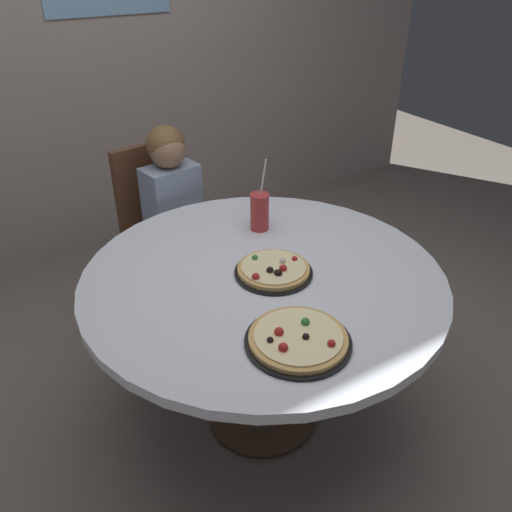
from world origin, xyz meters
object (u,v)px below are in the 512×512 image
Objects in this scene: diner_child at (184,246)px; pizza_veggie at (274,270)px; soda_cup at (260,211)px; pizza_cheese at (298,339)px; chair_wooden at (164,225)px; dining_table at (263,292)px.

diner_child is 0.83m from pizza_veggie.
pizza_cheese is at bearing -113.05° from soda_cup.
pizza_cheese is 1.08× the size of soda_cup.
pizza_veggie is at bearing -113.77° from soda_cup.
chair_wooden is 0.19m from diner_child.
pizza_veggie is 0.88× the size of pizza_cheese.
pizza_veggie is at bearing -88.62° from diner_child.
dining_table is 4.65× the size of pizza_veggie.
soda_cup reaches higher than dining_table.
pizza_veggie and pizza_cheese have the same top height.
pizza_veggie is at bearing 67.60° from pizza_cheese.
diner_child is at bearing 83.49° from pizza_cheese.
dining_table is at bearing -90.89° from diner_child.
soda_cup is (0.16, -0.46, 0.35)m from diner_child.
dining_table is at bearing -119.90° from soda_cup.
chair_wooden is at bearing 85.48° from pizza_cheese.
pizza_veggie reaches higher than dining_table.
chair_wooden is 1.35m from pizza_cheese.
soda_cup is at bearing -73.43° from chair_wooden.
dining_table is 1.25× the size of diner_child.
diner_child is 1.19m from pizza_cheese.
chair_wooden is (-0.01, 0.94, -0.14)m from dining_table.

